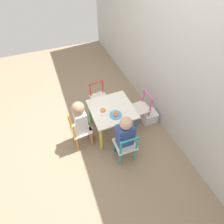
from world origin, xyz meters
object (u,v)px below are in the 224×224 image
Objects in this scene: chair_pink at (141,108)px; child_front at (82,120)px; plate_front at (103,111)px; chair_red at (99,98)px; chair_teal at (126,146)px; chair_orange at (80,131)px; child_right at (124,134)px; kids_table at (112,112)px; plate_right at (116,115)px; storage_bin at (149,116)px.

child_front is at bearing -89.37° from chair_pink.
chair_red is at bearing 168.65° from plate_front.
chair_teal and chair_orange have the same top height.
chair_red is 0.69m from child_front.
child_right reaches higher than chair_teal.
chair_red is at bearing -176.12° from kids_table.
kids_table is 1.10× the size of chair_red.
child_right is at bearing -1.74° from plate_right.
chair_red is (-0.50, -0.03, -0.14)m from kids_table.
plate_front is (-0.04, 0.36, 0.22)m from chair_orange.
child_front is (0.03, -0.44, 0.06)m from kids_table.
storage_bin is at bearing -93.86° from child_front.
plate_right is 0.99× the size of plate_front.
chair_orange is 1.00× the size of chair_pink.
chair_orange is 0.55m from plate_right.
kids_table is 2.58× the size of storage_bin.
plate_right is at bearing -105.26° from chair_orange.
chair_red is 3.15× the size of plate_front.
child_right is at bearing -137.74° from child_front.
plate_front is at bearing -90.65° from chair_pink.
chair_red is 0.95m from child_right.
chair_red is 0.69× the size of child_front.
chair_teal and chair_pink have the same top height.
chair_orange is 3.19× the size of plate_right.
child_front is at bearing -131.06° from chair_red.
kids_table is 1.10× the size of chair_teal.
child_front is 4.65× the size of plate_right.
child_front reaches higher than kids_table.
kids_table is 1.10× the size of chair_pink.
chair_orange is at bearing -100.84° from plate_right.
chair_orange and chair_red have the same top height.
plate_front is at bearing -135.00° from plate_right.
plate_right is at bearing -80.02° from storage_bin.
kids_table is 0.52m from chair_teal.
chair_orange is (-0.46, -0.49, 0.00)m from chair_teal.
chair_teal is 0.19m from child_right.
child_right reaches higher than chair_red.
plate_right is (0.63, 0.03, 0.22)m from chair_red.
kids_table is 0.70m from storage_bin.
chair_teal is 3.15× the size of plate_front.
chair_teal is at bearing -47.14° from chair_pink.
chair_pink is 0.22m from storage_bin.
chair_pink is 3.15× the size of plate_front.
chair_pink is (-0.07, 0.99, 0.00)m from chair_orange.
child_front reaches higher than child_right.
child_front is 0.45m from plate_right.
plate_front is (-0.50, -0.12, 0.22)m from chair_teal.
storage_bin is at bearing -145.75° from child_right.
chair_orange is 1.00× the size of chair_red.
chair_orange is at bearing -134.73° from chair_red.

